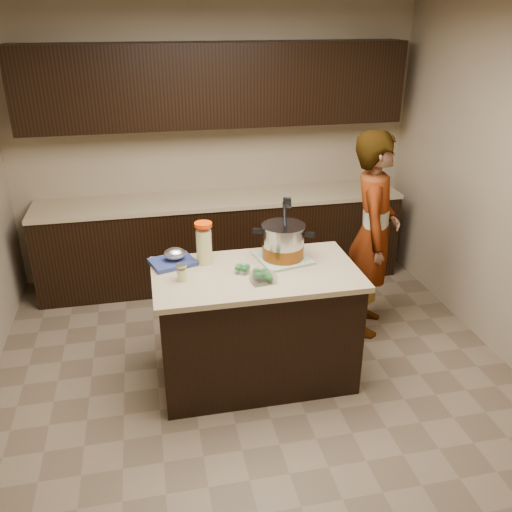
# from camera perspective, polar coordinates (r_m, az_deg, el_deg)

# --- Properties ---
(ground_plane) EXTENTS (4.00, 4.00, 0.00)m
(ground_plane) POSITION_cam_1_polar(r_m,az_deg,el_deg) (4.30, 0.00, -12.45)
(ground_plane) COLOR brown
(ground_plane) RESTS_ON ground
(room_shell) EXTENTS (4.04, 4.04, 2.72)m
(room_shell) POSITION_cam_1_polar(r_m,az_deg,el_deg) (3.55, 0.00, 10.26)
(room_shell) COLOR tan
(room_shell) RESTS_ON ground
(back_cabinets) EXTENTS (3.60, 0.63, 2.33)m
(back_cabinets) POSITION_cam_1_polar(r_m,az_deg,el_deg) (5.41, -3.83, 6.74)
(back_cabinets) COLOR black
(back_cabinets) RESTS_ON ground
(island) EXTENTS (1.46, 0.81, 0.90)m
(island) POSITION_cam_1_polar(r_m,az_deg,el_deg) (4.05, 0.00, -7.33)
(island) COLOR black
(island) RESTS_ON ground
(dish_towel) EXTENTS (0.43, 0.43, 0.02)m
(dish_towel) POSITION_cam_1_polar(r_m,az_deg,el_deg) (4.01, 2.84, -0.24)
(dish_towel) COLOR #5B8358
(dish_towel) RESTS_ON island
(stock_pot) EXTENTS (0.43, 0.42, 0.46)m
(stock_pot) POSITION_cam_1_polar(r_m,az_deg,el_deg) (3.96, 2.88, 1.30)
(stock_pot) COLOR #B7B7BC
(stock_pot) RESTS_ON dish_towel
(lemonade_pitcher) EXTENTS (0.16, 0.16, 0.31)m
(lemonade_pitcher) POSITION_cam_1_polar(r_m,az_deg,el_deg) (3.92, -5.49, 1.20)
(lemonade_pitcher) COLOR #D6D183
(lemonade_pitcher) RESTS_ON island
(mason_jar) EXTENTS (0.09, 0.09, 0.13)m
(mason_jar) POSITION_cam_1_polar(r_m,az_deg,el_deg) (3.72, -7.84, -1.77)
(mason_jar) COLOR #D6D183
(mason_jar) RESTS_ON island
(broccoli_tub_left) EXTENTS (0.11, 0.11, 0.05)m
(broccoli_tub_left) POSITION_cam_1_polar(r_m,az_deg,el_deg) (3.81, -1.44, -1.41)
(broccoli_tub_left) COLOR silver
(broccoli_tub_left) RESTS_ON island
(broccoli_tub_right) EXTENTS (0.16, 0.16, 0.06)m
(broccoli_tub_right) POSITION_cam_1_polar(r_m,az_deg,el_deg) (3.73, 0.50, -1.96)
(broccoli_tub_right) COLOR silver
(broccoli_tub_right) RESTS_ON island
(broccoli_tub_rect) EXTENTS (0.18, 0.14, 0.06)m
(broccoli_tub_rect) POSITION_cam_1_polar(r_m,az_deg,el_deg) (3.67, 0.78, -2.39)
(broccoli_tub_rect) COLOR silver
(broccoli_tub_rect) RESTS_ON island
(blue_tray) EXTENTS (0.36, 0.32, 0.12)m
(blue_tray) POSITION_cam_1_polar(r_m,az_deg,el_deg) (3.97, -8.69, -0.30)
(blue_tray) COLOR navy
(blue_tray) RESTS_ON island
(person) EXTENTS (0.64, 0.75, 1.75)m
(person) POSITION_cam_1_polar(r_m,az_deg,el_deg) (4.62, 12.22, 2.15)
(person) COLOR gray
(person) RESTS_ON ground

